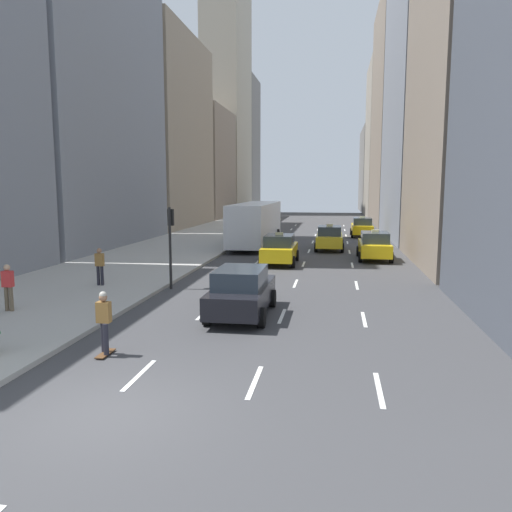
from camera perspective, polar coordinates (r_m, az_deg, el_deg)
ground_plane at (r=10.82m, az=-16.30°, el=-16.80°), size 160.00×160.00×0.00m
sidewalk_left at (r=37.86m, az=-8.52°, el=1.14°), size 8.00×66.00×0.15m
lane_markings at (r=32.21m, az=5.79°, el=-0.11°), size 5.72×56.00×0.01m
building_row_left at (r=61.98m, az=-8.69°, el=16.27°), size 6.00×94.98×37.73m
building_row_right at (r=55.84m, az=17.36°, el=14.48°), size 6.00×96.29×26.23m
taxi_lead at (r=35.93m, az=8.39°, el=2.08°), size 2.02×4.40×1.87m
taxi_second at (r=31.64m, az=13.38°, el=1.17°), size 2.02×4.40×1.87m
taxi_third at (r=46.26m, az=12.02°, el=3.27°), size 2.02×4.40×1.87m
taxi_fourth at (r=29.10m, az=2.71°, el=0.80°), size 2.02×4.40×1.87m
sedan_black_near at (r=17.35m, az=-1.66°, el=-4.07°), size 2.02×4.51×1.71m
city_bus at (r=38.17m, az=-0.02°, el=3.87°), size 2.80×11.61×3.25m
skateboarder at (r=13.91m, az=-16.98°, el=-7.04°), size 0.36×0.80×1.75m
pedestrian_mid_block at (r=19.46m, az=-26.48°, el=-3.00°), size 0.36×0.22×1.65m
pedestrian_far_walking at (r=23.05m, az=-17.43°, el=-0.95°), size 0.36×0.22×1.65m
traffic_light_pole at (r=22.15m, az=-9.75°, el=2.45°), size 0.24×0.42×3.60m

